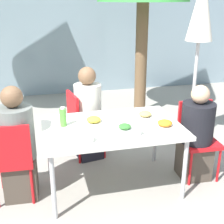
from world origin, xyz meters
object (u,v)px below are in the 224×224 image
person_right (196,136)px  chair_left (12,156)px  person_left (18,147)px  chair_right (197,133)px  closed_umbrella (200,20)px  chair_far (81,120)px  bottle (63,117)px  salad_bowl (84,138)px  person_far (88,116)px  drinking_cup (138,131)px

person_right → chair_left: bearing=1.9°
chair_left → person_left: bearing=58.1°
chair_right → closed_umbrella: 1.41m
chair_far → bottle: (-0.27, -0.65, 0.31)m
person_right → chair_far: (-1.18, 0.79, -0.00)m
chair_right → salad_bowl: chair_right is taller
closed_umbrella → bottle: closed_umbrella is taller
person_left → chair_right: person_left is taller
closed_umbrella → chair_far: bearing=178.8°
chair_left → person_far: bearing=43.2°
drinking_cup → person_right: bearing=18.6°
chair_right → drinking_cup: bearing=24.2°
drinking_cup → salad_bowl: (-0.52, -0.01, -0.01)m
chair_right → closed_umbrella: (0.28, 0.68, 1.20)m
person_right → closed_umbrella: 1.46m
chair_left → closed_umbrella: size_ratio=0.38×
person_left → closed_umbrella: 2.62m
person_right → chair_far: person_right is taller
person_right → bottle: (-1.45, 0.14, 0.31)m
chair_far → bottle: size_ratio=4.22×
chair_left → drinking_cup: 1.25m
person_right → chair_far: size_ratio=1.27×
bottle → drinking_cup: bottle is taller
person_far → person_left: bearing=-61.3°
person_right → salad_bowl: person_right is taller
chair_far → person_far: person_far is taller
chair_far → chair_right: bearing=49.6°
chair_far → drinking_cup: chair_far is taller
person_left → person_right: (1.92, -0.08, -0.05)m
chair_left → person_right: 1.98m
person_left → person_right: 1.93m
drinking_cup → salad_bowl: drinking_cup is taller
chair_right → drinking_cup: size_ratio=9.71×
person_right → bottle: size_ratio=5.34×
chair_right → chair_far: bearing=-27.9°
person_left → closed_umbrella: closed_umbrella is taller
salad_bowl → person_right: bearing=11.9°
closed_umbrella → bottle: size_ratio=10.98×
person_left → salad_bowl: size_ratio=7.00×
person_right → person_far: 1.33m
drinking_cup → salad_bowl: size_ratio=0.52×
chair_right → person_far: bearing=-28.5°
person_left → closed_umbrella: bearing=19.4°
chair_right → person_right: bearing=58.1°
chair_far → closed_umbrella: bearing=78.3°
person_right → closed_umbrella: closed_umbrella is taller
salad_bowl → person_far: bearing=78.7°
chair_left → drinking_cup: bearing=-9.7°
person_right → person_left: bearing=-0.4°
chair_right → drinking_cup: 0.93m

